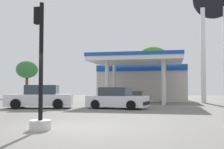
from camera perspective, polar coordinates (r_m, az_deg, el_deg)
name	(u,v)px	position (r m, az deg, el deg)	size (l,w,h in m)	color
ground_plane	(67,128)	(9.83, -9.20, -10.76)	(90.00, 90.00, 0.00)	slate
gas_station	(143,81)	(30.60, 6.34, -1.34)	(9.25, 12.28, 4.33)	beige
station_pole_sign	(214,17)	(28.25, 20.07, 10.98)	(3.71, 0.56, 12.71)	white
car_1	(117,99)	(18.63, 1.03, -5.03)	(4.20, 2.32, 1.42)	black
car_2	(40,98)	(19.77, -14.48, -4.61)	(4.72, 2.91, 1.58)	black
traffic_signal_0	(40,92)	(9.48, -14.47, -3.55)	(0.70, 0.71, 4.21)	silver
tree_0	(27,70)	(42.74, -16.99, 0.92)	(3.16, 3.16, 5.37)	brown
tree_1	(153,63)	(36.98, 8.41, 2.32)	(4.63, 4.63, 6.83)	brown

